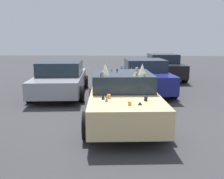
% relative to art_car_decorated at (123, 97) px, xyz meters
% --- Properties ---
extents(ground_plane, '(60.00, 60.00, 0.00)m').
position_rel_art_car_decorated_xyz_m(ground_plane, '(-0.03, -0.00, -0.69)').
color(ground_plane, '#38383A').
extents(art_car_decorated, '(4.46, 2.25, 1.66)m').
position_rel_art_car_decorated_xyz_m(art_car_decorated, '(0.00, 0.00, 0.00)').
color(art_car_decorated, '#D8BC7F').
rests_on(art_car_decorated, ground).
extents(parked_sedan_row_back_center, '(4.18, 2.17, 1.45)m').
position_rel_art_car_decorated_xyz_m(parked_sedan_row_back_center, '(7.84, -2.39, 0.05)').
color(parked_sedan_row_back_center, black).
rests_on(parked_sedan_row_back_center, ground).
extents(parked_sedan_near_right, '(4.64, 2.38, 1.39)m').
position_rel_art_car_decorated_xyz_m(parked_sedan_near_right, '(3.39, 2.59, 0.01)').
color(parked_sedan_near_right, gray).
rests_on(parked_sedan_near_right, ground).
extents(parked_sedan_near_left, '(4.22, 2.32, 1.44)m').
position_rel_art_car_decorated_xyz_m(parked_sedan_near_left, '(3.90, -0.96, 0.02)').
color(parked_sedan_near_left, navy).
rests_on(parked_sedan_near_left, ground).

